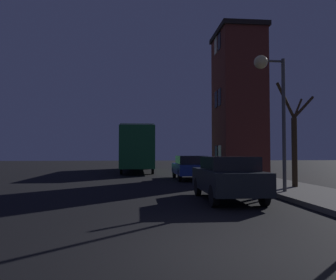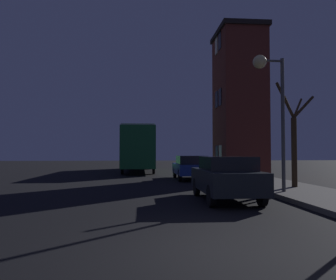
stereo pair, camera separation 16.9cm
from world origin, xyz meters
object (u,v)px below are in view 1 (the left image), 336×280
(streetlamp, at_px, (270,87))
(bus, at_px, (137,146))
(car_mid_lane, at_px, (191,167))
(bare_tree, at_px, (294,137))
(car_near_lane, at_px, (227,177))

(streetlamp, height_order, bus, streetlamp)
(bus, height_order, car_mid_lane, bus)
(bare_tree, bearing_deg, streetlamp, -136.85)
(car_near_lane, xyz_separation_m, car_mid_lane, (0.12, 8.72, -0.03))
(streetlamp, relative_size, bus, 0.46)
(bus, xyz_separation_m, car_near_lane, (3.16, -17.56, -1.40))
(bare_tree, bearing_deg, car_near_lane, -144.25)
(streetlamp, xyz_separation_m, car_mid_lane, (-1.90, 7.65, -3.41))
(car_mid_lane, bearing_deg, car_near_lane, -90.78)
(streetlamp, height_order, bare_tree, streetlamp)
(bare_tree, relative_size, car_near_lane, 1.09)
(car_near_lane, distance_m, car_mid_lane, 8.72)
(streetlamp, height_order, car_near_lane, streetlamp)
(bare_tree, distance_m, bus, 16.39)
(streetlamp, bearing_deg, car_mid_lane, 103.92)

